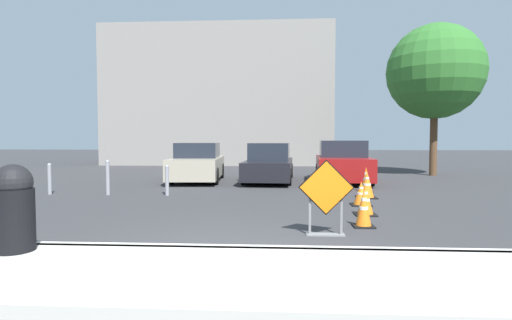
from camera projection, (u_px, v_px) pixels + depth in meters
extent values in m
plane|color=#333335|center=(258.00, 181.00, 15.51)|extent=(96.00, 96.00, 0.00)
cube|color=beige|center=(204.00, 277.00, 4.50)|extent=(22.27, 2.07, 0.14)
cube|color=beige|center=(218.00, 251.00, 5.53)|extent=(22.27, 0.20, 0.14)
cube|color=black|center=(326.00, 187.00, 6.65)|extent=(0.93, 0.02, 0.93)
cube|color=orange|center=(326.00, 187.00, 6.64)|extent=(0.88, 0.02, 0.88)
cube|color=slate|center=(325.00, 235.00, 6.74)|extent=(0.65, 0.20, 0.02)
cube|color=slate|center=(310.00, 211.00, 6.73)|extent=(0.04, 0.04, 0.82)
cube|color=slate|center=(341.00, 211.00, 6.70)|extent=(0.04, 0.04, 0.82)
cube|color=black|center=(363.00, 226.00, 7.39)|extent=(0.38, 0.38, 0.03)
cone|color=orange|center=(364.00, 207.00, 7.37)|extent=(0.28, 0.28, 0.67)
cylinder|color=white|center=(364.00, 199.00, 7.36)|extent=(0.09, 0.09, 0.06)
cylinder|color=white|center=(364.00, 208.00, 7.37)|extent=(0.16, 0.16, 0.06)
cube|color=black|center=(365.00, 214.00, 8.54)|extent=(0.45, 0.45, 0.03)
cone|color=orange|center=(365.00, 199.00, 8.52)|extent=(0.33, 0.33, 0.62)
cylinder|color=white|center=(366.00, 193.00, 8.52)|extent=(0.11, 0.11, 0.06)
cylinder|color=white|center=(365.00, 200.00, 8.52)|extent=(0.19, 0.19, 0.06)
cube|color=black|center=(361.00, 205.00, 9.79)|extent=(0.48, 0.48, 0.03)
cone|color=orange|center=(361.00, 193.00, 9.78)|extent=(0.35, 0.35, 0.56)
cylinder|color=white|center=(361.00, 188.00, 9.77)|extent=(0.11, 0.11, 0.05)
cylinder|color=white|center=(361.00, 193.00, 9.78)|extent=(0.20, 0.20, 0.05)
cube|color=black|center=(367.00, 197.00, 11.04)|extent=(0.53, 0.53, 0.03)
cone|color=orange|center=(367.00, 184.00, 11.02)|extent=(0.39, 0.39, 0.72)
cylinder|color=white|center=(367.00, 178.00, 11.01)|extent=(0.12, 0.12, 0.07)
cylinder|color=white|center=(367.00, 184.00, 11.02)|extent=(0.22, 0.22, 0.07)
cube|color=black|center=(366.00, 191.00, 12.35)|extent=(0.39, 0.39, 0.03)
cone|color=orange|center=(366.00, 179.00, 12.33)|extent=(0.29, 0.29, 0.75)
cylinder|color=white|center=(366.00, 174.00, 12.32)|extent=(0.09, 0.09, 0.07)
cylinder|color=white|center=(366.00, 179.00, 12.33)|extent=(0.16, 0.16, 0.07)
cube|color=#A39984|center=(198.00, 167.00, 15.52)|extent=(2.04, 4.20, 0.75)
cube|color=#1E232D|center=(198.00, 150.00, 15.59)|extent=(1.68, 1.98, 0.57)
cylinder|color=black|center=(215.00, 176.00, 14.27)|extent=(0.24, 0.63, 0.61)
cylinder|color=black|center=(170.00, 176.00, 14.26)|extent=(0.24, 0.63, 0.61)
cylinder|color=black|center=(221.00, 171.00, 16.80)|extent=(0.24, 0.63, 0.61)
cylinder|color=black|center=(183.00, 171.00, 16.79)|extent=(0.24, 0.63, 0.61)
cube|color=black|center=(269.00, 168.00, 15.56)|extent=(1.92, 4.75, 0.66)
cube|color=#1E232D|center=(270.00, 151.00, 15.64)|extent=(1.60, 2.22, 0.66)
cylinder|color=black|center=(289.00, 177.00, 14.05)|extent=(0.23, 0.62, 0.61)
cylinder|color=black|center=(244.00, 176.00, 14.22)|extent=(0.23, 0.62, 0.61)
cylinder|color=black|center=(290.00, 171.00, 16.92)|extent=(0.23, 0.62, 0.61)
cylinder|color=black|center=(254.00, 170.00, 17.09)|extent=(0.23, 0.62, 0.61)
cube|color=maroon|center=(342.00, 167.00, 15.21)|extent=(2.16, 4.22, 0.79)
cube|color=#1E232D|center=(342.00, 149.00, 15.28)|extent=(1.79, 1.99, 0.62)
cylinder|color=black|center=(371.00, 177.00, 13.85)|extent=(0.24, 0.64, 0.63)
cylinder|color=black|center=(320.00, 177.00, 14.07)|extent=(0.24, 0.64, 0.63)
cylinder|color=black|center=(361.00, 171.00, 16.38)|extent=(0.24, 0.64, 0.63)
cylinder|color=black|center=(318.00, 171.00, 16.60)|extent=(0.24, 0.64, 0.63)
cylinder|color=black|center=(14.00, 220.00, 5.26)|extent=(0.50, 0.50, 0.83)
sphere|color=black|center=(13.00, 182.00, 5.24)|extent=(0.48, 0.48, 0.48)
cylinder|color=gray|center=(167.00, 181.00, 11.53)|extent=(0.11, 0.11, 0.83)
sphere|color=gray|center=(167.00, 167.00, 11.51)|extent=(0.12, 0.12, 0.12)
cylinder|color=gray|center=(108.00, 178.00, 11.63)|extent=(0.11, 0.11, 0.97)
sphere|color=gray|center=(107.00, 162.00, 11.61)|extent=(0.12, 0.12, 0.12)
cylinder|color=gray|center=(50.00, 180.00, 11.74)|extent=(0.11, 0.11, 0.87)
sphere|color=gray|center=(49.00, 165.00, 11.72)|extent=(0.12, 0.12, 0.12)
cube|color=gray|center=(220.00, 98.00, 26.78)|extent=(14.61, 5.00, 8.81)
cylinder|color=#513823|center=(433.00, 141.00, 17.93)|extent=(0.32, 0.32, 3.07)
sphere|color=#2D6B28|center=(435.00, 72.00, 17.77)|extent=(4.20, 4.20, 4.20)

